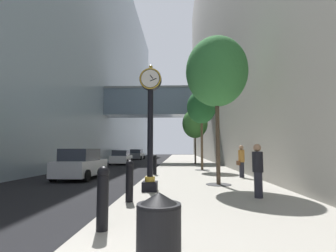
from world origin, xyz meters
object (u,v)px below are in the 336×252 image
bollard_second (130,180)px  car_grey_mid (137,155)px  trash_bin (159,237)px  street_clock (150,120)px  bollard_nearest (103,197)px  car_silver_far (81,164)px  street_tree_mid_far (195,124)px  pedestrian_walking (241,160)px  pedestrian_by_clock (258,169)px  bollard_fifth (155,164)px  car_white_near (121,158)px  street_tree_mid_near (201,107)px  bollard_fourth (150,167)px  street_tree_near (216,72)px

bollard_second → car_grey_mid: car_grey_mid is taller
trash_bin → street_clock: bearing=97.6°
bollard_nearest → car_silver_far: car_silver_far is taller
street_tree_mid_far → pedestrian_walking: size_ratio=3.29×
street_clock → pedestrian_by_clock: 4.19m
bollard_fifth → car_white_near: bearing=111.9°
street_tree_mid_near → pedestrian_walking: 6.36m
bollard_fourth → street_tree_near: size_ratio=0.18×
street_tree_near → pedestrian_by_clock: street_tree_near is taller
street_clock → street_tree_near: street_tree_near is taller
bollard_fourth → car_silver_far: car_silver_far is taller
trash_bin → pedestrian_walking: 11.66m
street_clock → car_white_near: bearing=106.3°
car_grey_mid → bollard_fifth: bearing=-77.9°
bollard_second → pedestrian_by_clock: pedestrian_by_clock is taller
bollard_fifth → street_tree_mid_far: size_ratio=0.21×
bollard_fifth → street_tree_mid_far: (3.21, 11.17, 3.63)m
trash_bin → car_white_near: bearing=104.1°
car_silver_far → bollard_fifth: bearing=15.4°
street_clock → street_tree_mid_far: bearing=80.6°
street_tree_near → street_tree_mid_near: 7.68m
bollard_nearest → street_tree_mid_far: size_ratio=0.21×
street_clock → bollard_fourth: (-0.39, 3.33, -2.01)m
street_clock → car_white_near: street_clock is taller
car_silver_far → street_tree_near: bearing=-22.3°
street_tree_mid_near → car_white_near: street_tree_mid_near is taller
bollard_fifth → trash_bin: 12.42m
pedestrian_by_clock → street_tree_near: bearing=105.6°
bollard_second → street_tree_mid_far: (3.21, 19.02, 3.63)m
street_clock → bollard_second: 2.80m
pedestrian_by_clock → car_silver_far: 10.12m
street_tree_near → pedestrian_by_clock: size_ratio=3.89×
bollard_second → bollard_fourth: same height
bollard_nearest → street_tree_near: (3.21, 6.30, 4.43)m
bollard_fifth → street_tree_mid_near: bearing=47.4°
bollard_second → car_silver_far: car_silver_far is taller
bollard_second → trash_bin: bearing=-74.6°
bollard_second → pedestrian_walking: 8.21m
street_tree_near → car_white_near: bearing=116.4°
bollard_second → pedestrian_by_clock: size_ratio=0.71×
street_tree_near → car_silver_far: 9.09m
street_tree_mid_near → bollard_fifth: bearing=-132.6°
bollard_fifth → bollard_nearest: bearing=-90.0°
street_clock → bollard_fifth: size_ratio=3.95×
street_clock → car_white_near: 19.07m
bollard_fifth → pedestrian_by_clock: 8.16m
bollard_second → bollard_fourth: size_ratio=1.00×
bollard_nearest → bollard_fifth: (0.00, 10.47, 0.00)m
bollard_fifth → trash_bin: bollard_fifth is taller
bollard_nearest → street_tree_mid_far: street_tree_mid_far is taller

